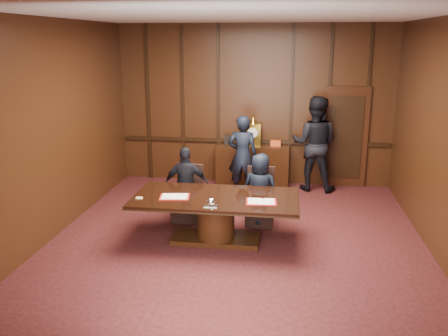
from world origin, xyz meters
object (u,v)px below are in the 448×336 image
sideboard (253,164)px  conference_table (216,211)px  signatory_left (186,185)px  witness_left (243,156)px  witness_right (314,144)px  signatory_right (260,190)px

sideboard → conference_table: sideboard is taller
signatory_left → witness_left: 1.81m
signatory_left → witness_right: 3.21m
signatory_left → signatory_right: (1.30, 0.00, -0.03)m
signatory_right → witness_left: 1.67m
conference_table → witness_right: 3.47m
witness_left → sideboard: bearing=-98.0°
sideboard → conference_table: 3.18m
sideboard → witness_left: 0.86m
witness_left → signatory_left: bearing=65.2°
sideboard → signatory_left: size_ratio=1.18×
conference_table → signatory_right: (0.65, 0.80, 0.13)m
signatory_left → witness_left: size_ratio=0.80×
conference_table → witness_left: 2.42m
sideboard → witness_left: witness_left is taller
sideboard → signatory_left: sideboard is taller
signatory_right → witness_left: size_ratio=0.76×
signatory_left → witness_right: size_ratio=0.67×
sideboard → signatory_left: (-0.98, -2.36, 0.19)m
signatory_left → witness_right: bearing=-144.8°
sideboard → signatory_right: size_ratio=1.24×
witness_right → signatory_right: bearing=75.4°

